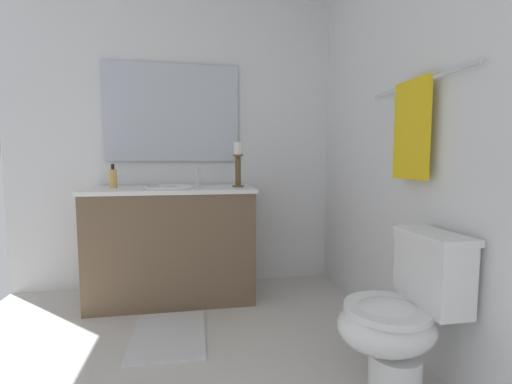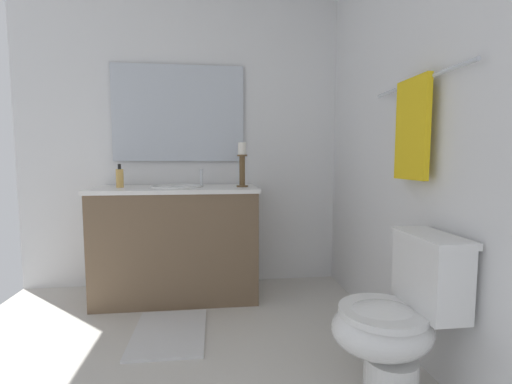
{
  "view_description": "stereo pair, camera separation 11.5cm",
  "coord_description": "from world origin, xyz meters",
  "px_view_note": "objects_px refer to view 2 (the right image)",
  "views": [
    {
      "loc": [
        1.87,
        0.14,
        1.08
      ],
      "look_at": [
        -0.25,
        0.51,
        0.88
      ],
      "focal_mm": 24.8,
      "sensor_mm": 36.0,
      "label": 1
    },
    {
      "loc": [
        1.88,
        0.25,
        1.08
      ],
      "look_at": [
        -0.25,
        0.51,
        0.88
      ],
      "focal_mm": 24.8,
      "sensor_mm": 36.0,
      "label": 2
    }
  ],
  "objects_px": {
    "towel_bar": "(417,82)",
    "vanity_cabinet": "(178,242)",
    "toilet": "(396,319)",
    "mirror": "(179,113)",
    "sink_basin": "(177,192)",
    "soap_bottle": "(120,178)",
    "towel_near_vanity": "(412,129)",
    "candle_holder_tall": "(242,163)",
    "bath_mat": "(169,333)"
  },
  "relations": [
    {
      "from": "towel_bar",
      "to": "towel_near_vanity",
      "type": "distance_m",
      "value": 0.24
    },
    {
      "from": "sink_basin",
      "to": "candle_holder_tall",
      "type": "height_order",
      "value": "candle_holder_tall"
    },
    {
      "from": "toilet",
      "to": "towel_bar",
      "type": "height_order",
      "value": "towel_bar"
    },
    {
      "from": "towel_bar",
      "to": "bath_mat",
      "type": "distance_m",
      "value": 2.02
    },
    {
      "from": "toilet",
      "to": "bath_mat",
      "type": "distance_m",
      "value": 1.35
    },
    {
      "from": "candle_holder_tall",
      "to": "toilet",
      "type": "xyz_separation_m",
      "value": [
        1.3,
        0.59,
        -0.69
      ]
    },
    {
      "from": "candle_holder_tall",
      "to": "towel_near_vanity",
      "type": "height_order",
      "value": "towel_near_vanity"
    },
    {
      "from": "mirror",
      "to": "soap_bottle",
      "type": "height_order",
      "value": "mirror"
    },
    {
      "from": "mirror",
      "to": "candle_holder_tall",
      "type": "distance_m",
      "value": 0.72
    },
    {
      "from": "soap_bottle",
      "to": "bath_mat",
      "type": "relative_size",
      "value": 0.3
    },
    {
      "from": "mirror",
      "to": "bath_mat",
      "type": "height_order",
      "value": "mirror"
    },
    {
      "from": "mirror",
      "to": "soap_bottle",
      "type": "bearing_deg",
      "value": -58.99
    },
    {
      "from": "candle_holder_tall",
      "to": "towel_near_vanity",
      "type": "relative_size",
      "value": 0.66
    },
    {
      "from": "vanity_cabinet",
      "to": "bath_mat",
      "type": "distance_m",
      "value": 0.76
    },
    {
      "from": "vanity_cabinet",
      "to": "bath_mat",
      "type": "height_order",
      "value": "vanity_cabinet"
    },
    {
      "from": "bath_mat",
      "to": "sink_basin",
      "type": "bearing_deg",
      "value": 179.91
    },
    {
      "from": "candle_holder_tall",
      "to": "towel_bar",
      "type": "height_order",
      "value": "towel_bar"
    },
    {
      "from": "sink_basin",
      "to": "mirror",
      "type": "xyz_separation_m",
      "value": [
        -0.28,
        -0.0,
        0.64
      ]
    },
    {
      "from": "vanity_cabinet",
      "to": "sink_basin",
      "type": "relative_size",
      "value": 3.11
    },
    {
      "from": "candle_holder_tall",
      "to": "towel_bar",
      "type": "distance_m",
      "value": 1.37
    },
    {
      "from": "vanity_cabinet",
      "to": "soap_bottle",
      "type": "bearing_deg",
      "value": -92.95
    },
    {
      "from": "mirror",
      "to": "candle_holder_tall",
      "type": "relative_size",
      "value": 3.14
    },
    {
      "from": "mirror",
      "to": "candle_holder_tall",
      "type": "height_order",
      "value": "mirror"
    },
    {
      "from": "mirror",
      "to": "soap_bottle",
      "type": "distance_m",
      "value": 0.72
    },
    {
      "from": "soap_bottle",
      "to": "toilet",
      "type": "relative_size",
      "value": 0.24
    },
    {
      "from": "sink_basin",
      "to": "bath_mat",
      "type": "distance_m",
      "value": 1.03
    },
    {
      "from": "candle_holder_tall",
      "to": "soap_bottle",
      "type": "relative_size",
      "value": 1.92
    },
    {
      "from": "mirror",
      "to": "toilet",
      "type": "height_order",
      "value": "mirror"
    },
    {
      "from": "vanity_cabinet",
      "to": "candle_holder_tall",
      "type": "relative_size",
      "value": 3.63
    },
    {
      "from": "soap_bottle",
      "to": "mirror",
      "type": "bearing_deg",
      "value": 121.01
    },
    {
      "from": "vanity_cabinet",
      "to": "bath_mat",
      "type": "bearing_deg",
      "value": 0.0
    },
    {
      "from": "towel_bar",
      "to": "bath_mat",
      "type": "bearing_deg",
      "value": -107.68
    },
    {
      "from": "candle_holder_tall",
      "to": "bath_mat",
      "type": "distance_m",
      "value": 1.31
    },
    {
      "from": "candle_holder_tall",
      "to": "bath_mat",
      "type": "relative_size",
      "value": 0.57
    },
    {
      "from": "towel_near_vanity",
      "to": "sink_basin",
      "type": "bearing_deg",
      "value": -128.78
    },
    {
      "from": "vanity_cabinet",
      "to": "towel_near_vanity",
      "type": "bearing_deg",
      "value": 51.24
    },
    {
      "from": "sink_basin",
      "to": "toilet",
      "type": "distance_m",
      "value": 1.79
    },
    {
      "from": "towel_bar",
      "to": "towel_near_vanity",
      "type": "relative_size",
      "value": 1.63
    },
    {
      "from": "vanity_cabinet",
      "to": "mirror",
      "type": "bearing_deg",
      "value": 179.99
    },
    {
      "from": "sink_basin",
      "to": "towel_near_vanity",
      "type": "bearing_deg",
      "value": 51.22
    },
    {
      "from": "towel_bar",
      "to": "vanity_cabinet",
      "type": "bearing_deg",
      "value": -128.37
    },
    {
      "from": "sink_basin",
      "to": "toilet",
      "type": "height_order",
      "value": "sink_basin"
    },
    {
      "from": "vanity_cabinet",
      "to": "sink_basin",
      "type": "height_order",
      "value": "sink_basin"
    },
    {
      "from": "candle_holder_tall",
      "to": "toilet",
      "type": "height_order",
      "value": "candle_holder_tall"
    },
    {
      "from": "sink_basin",
      "to": "towel_bar",
      "type": "relative_size",
      "value": 0.48
    },
    {
      "from": "vanity_cabinet",
      "to": "sink_basin",
      "type": "distance_m",
      "value": 0.39
    },
    {
      "from": "vanity_cabinet",
      "to": "toilet",
      "type": "relative_size",
      "value": 1.67
    },
    {
      "from": "towel_near_vanity",
      "to": "vanity_cabinet",
      "type": "bearing_deg",
      "value": -128.76
    },
    {
      "from": "sink_basin",
      "to": "towel_bar",
      "type": "distance_m",
      "value": 1.8
    },
    {
      "from": "mirror",
      "to": "towel_bar",
      "type": "bearing_deg",
      "value": 44.89
    }
  ]
}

